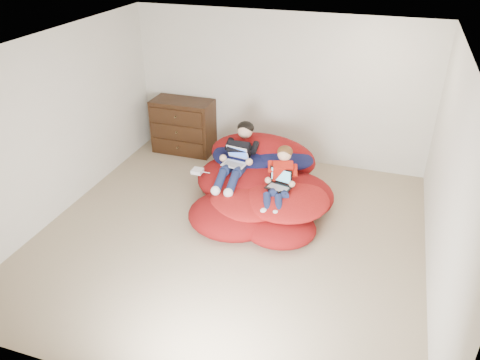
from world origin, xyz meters
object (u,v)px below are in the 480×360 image
object	(u,v)px
older_boy	(238,154)
laptop_black	(280,182)
dresser	(183,126)
beanbag_pile	(260,186)
younger_boy	(280,177)
laptop_white	(236,159)

from	to	relation	value
older_boy	laptop_black	xyz separation A→B (m)	(0.75, -0.46, -0.11)
dresser	beanbag_pile	xyz separation A→B (m)	(1.80, -1.26, -0.22)
younger_boy	beanbag_pile	bearing A→B (deg)	142.17
dresser	laptop_black	size ratio (longest dim) A/B	2.88
beanbag_pile	older_boy	bearing A→B (deg)	159.67
older_boy	laptop_black	distance (m)	0.89
younger_boy	laptop_white	xyz separation A→B (m)	(-0.75, 0.30, 0.01)
beanbag_pile	laptop_black	world-z (taller)	beanbag_pile
older_boy	beanbag_pile	bearing A→B (deg)	-20.33
beanbag_pile	older_boy	world-z (taller)	older_boy
dresser	beanbag_pile	world-z (taller)	dresser
beanbag_pile	laptop_white	xyz separation A→B (m)	(-0.39, 0.03, 0.37)
younger_boy	laptop_black	bearing A→B (deg)	-90.00
dresser	younger_boy	distance (m)	2.66
younger_boy	laptop_white	size ratio (longest dim) A/B	2.43
older_boy	laptop_black	bearing A→B (deg)	-31.42
beanbag_pile	laptop_black	bearing A→B (deg)	-41.14
older_boy	laptop_black	size ratio (longest dim) A/B	3.42
dresser	older_boy	size ratio (longest dim) A/B	0.84
laptop_white	laptop_black	world-z (taller)	laptop_white
beanbag_pile	dresser	bearing A→B (deg)	145.10
beanbag_pile	laptop_black	xyz separation A→B (m)	(0.36, -0.31, 0.30)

